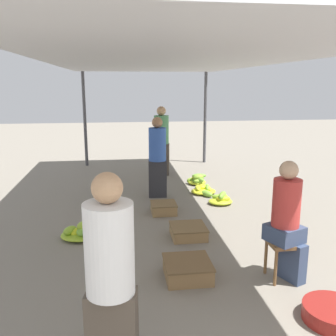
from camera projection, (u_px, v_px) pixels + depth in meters
name	position (u px, v px, depth m)	size (l,w,h in m)	color
canopy_post_back_left	(85.00, 120.00, 9.75)	(0.08, 0.08, 2.45)	#4C4C51
canopy_post_back_right	(205.00, 118.00, 10.16)	(0.08, 0.08, 2.45)	#4C4C51
canopy_tarp	(166.00, 61.00, 5.69)	(3.61, 8.67, 0.04)	#B2B2B7
vendor_foreground	(111.00, 281.00, 2.56)	(0.39, 0.39, 1.59)	#4C4238
stool	(283.00, 249.00, 4.13)	(0.34, 0.34, 0.45)	brown
vendor_seated	(287.00, 219.00, 4.05)	(0.44, 0.44, 1.35)	#384766
basin_black	(334.00, 314.00, 3.44)	(0.58, 0.58, 0.14)	maroon
banana_pile_left_0	(83.00, 232.00, 5.29)	(0.60, 0.52, 0.28)	yellow
banana_pile_left_1	(104.00, 197.00, 6.98)	(0.41, 0.47, 0.17)	#BACF2B
banana_pile_right_0	(221.00, 199.00, 6.83)	(0.46, 0.51, 0.23)	#7BB636
banana_pile_right_1	(197.00, 180.00, 8.09)	(0.43, 0.39, 0.24)	#77B437
banana_pile_right_2	(204.00, 190.00, 7.43)	(0.49, 0.59, 0.18)	#ABC92D
crate_near	(164.00, 208.00, 6.31)	(0.42, 0.42, 0.18)	#9E7A4C
crate_mid	(188.00, 269.00, 4.20)	(0.52, 0.52, 0.20)	olive
crate_far	(188.00, 231.00, 5.32)	(0.50, 0.50, 0.17)	#9E7A4C
shopper_walking_mid	(161.00, 140.00, 8.81)	(0.41, 0.41, 1.63)	#4C4238
shopper_walking_far	(157.00, 156.00, 7.07)	(0.35, 0.35, 1.54)	#2D2D33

